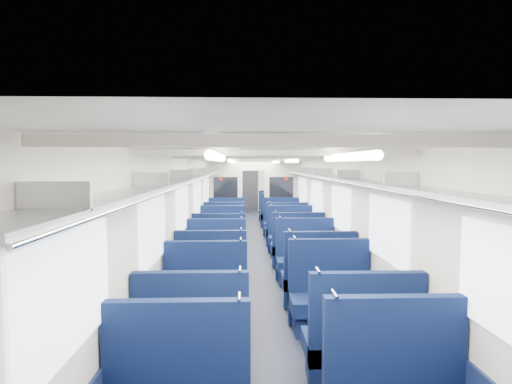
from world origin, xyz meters
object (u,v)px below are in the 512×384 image
Objects in this scene: seat_7 at (331,302)px; end_door at (250,190)px; seat_23 at (273,212)px; seat_12 at (219,251)px; seat_19 at (282,225)px; seat_16 at (225,231)px; seat_22 at (230,213)px; seat_21 at (276,216)px; seat_5 at (361,349)px; seat_4 at (193,349)px; bulkhead at (253,195)px; seat_11 at (306,263)px; seat_15 at (291,239)px; seat_6 at (205,306)px; seat_8 at (212,280)px; seat_14 at (222,240)px; seat_18 at (226,225)px; seat_10 at (216,264)px; seat_13 at (297,249)px; seat_17 at (286,232)px; seat_9 at (318,282)px; seat_20 at (229,217)px.

end_door is at bearing 93.48° from seat_7.
seat_12 is at bearing -103.59° from seat_23.
end_door reaches higher than seat_19.
seat_22 is at bearing 90.00° from seat_16.
seat_7 is at bearing -90.00° from seat_21.
seat_5 is at bearing -90.00° from seat_19.
seat_21 is (1.66, 10.12, 0.00)m from seat_4.
bulkhead is 5.50m from seat_11.
seat_19 is (0.00, 6.78, 0.00)m from seat_7.
seat_22 is (-1.66, 5.41, 0.00)m from seat_15.
seat_16 is 1.00× the size of seat_21.
seat_8 is at bearing 90.00° from seat_6.
seat_15 is 5.66m from seat_22.
seat_4 is 1.00× the size of seat_12.
seat_11 is 2.84m from seat_14.
seat_5 and seat_18 have the same top height.
seat_14 and seat_19 have the same top height.
end_door is 6.96m from seat_18.
seat_12 is at bearing 90.00° from seat_10.
seat_13 is 1.00× the size of seat_17.
seat_10 and seat_18 have the same top height.
seat_22 is (0.00, 4.18, 0.00)m from seat_16.
seat_9 is 1.00× the size of seat_22.
seat_11 is (0.00, 1.22, 0.00)m from seat_9.
seat_6 is at bearing -90.00° from seat_8.
seat_9 and seat_15 have the same top height.
seat_10 is at bearing -115.69° from seat_17.
seat_17 is 1.00× the size of seat_18.
seat_22 is at bearing 90.00° from seat_6.
seat_20 is (-1.66, 8.79, 0.00)m from seat_7.
seat_14 is at bearing -90.00° from seat_18.
bulkhead reaches higher than seat_4.
seat_14 is at bearing 146.07° from seat_13.
seat_18 is at bearing 90.00° from seat_6.
seat_13 is 2.90m from seat_16.
seat_15 is (1.66, 4.56, 0.00)m from seat_6.
seat_13 and seat_21 have the same top height.
seat_18 is at bearing 125.89° from seat_15.
seat_13 is 2.20m from seat_17.
seat_10 is at bearing -90.00° from seat_20.
seat_6 is 1.00× the size of seat_19.
end_door is at bearing 90.00° from bulkhead.
seat_5 is 1.00× the size of seat_20.
seat_8 is 1.00× the size of seat_21.
bulkhead is 2.29× the size of seat_11.
seat_17 is (0.83, -1.98, -0.86)m from bulkhead.
seat_10 is 1.66m from seat_11.
seat_20 is at bearing 116.84° from seat_17.
seat_9 and seat_23 have the same top height.
seat_7 is 10.01m from seat_22.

